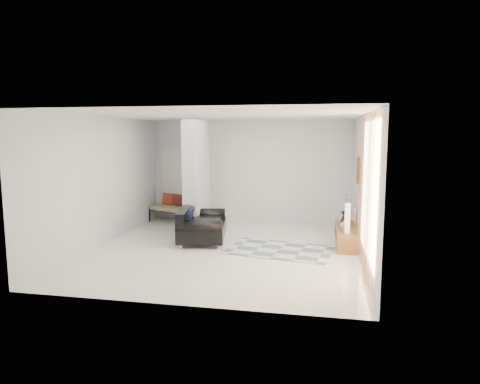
# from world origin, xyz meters

# --- Properties ---
(floor) EXTENTS (6.00, 6.00, 0.00)m
(floor) POSITION_xyz_m (0.00, 0.00, 0.00)
(floor) COLOR white
(floor) RESTS_ON ground
(ceiling) EXTENTS (6.00, 6.00, 0.00)m
(ceiling) POSITION_xyz_m (0.00, 0.00, 2.80)
(ceiling) COLOR white
(ceiling) RESTS_ON wall_back
(wall_back) EXTENTS (6.00, 0.00, 6.00)m
(wall_back) POSITION_xyz_m (0.00, 3.00, 1.40)
(wall_back) COLOR silver
(wall_back) RESTS_ON ground
(wall_front) EXTENTS (6.00, 0.00, 6.00)m
(wall_front) POSITION_xyz_m (0.00, -3.00, 1.40)
(wall_front) COLOR silver
(wall_front) RESTS_ON ground
(wall_left) EXTENTS (0.00, 6.00, 6.00)m
(wall_left) POSITION_xyz_m (-2.75, 0.00, 1.40)
(wall_left) COLOR silver
(wall_left) RESTS_ON ground
(wall_right) EXTENTS (0.00, 6.00, 6.00)m
(wall_right) POSITION_xyz_m (2.75, 0.00, 1.40)
(wall_right) COLOR silver
(wall_right) RESTS_ON ground
(partition_column) EXTENTS (0.35, 1.20, 2.80)m
(partition_column) POSITION_xyz_m (-1.10, 1.60, 1.40)
(partition_column) COLOR #B8BEC0
(partition_column) RESTS_ON floor
(hallway_door) EXTENTS (0.85, 0.06, 2.04)m
(hallway_door) POSITION_xyz_m (-2.10, 2.96, 1.02)
(hallway_door) COLOR silver
(hallway_door) RESTS_ON floor
(curtain) EXTENTS (0.00, 2.55, 2.55)m
(curtain) POSITION_xyz_m (2.67, -1.15, 1.45)
(curtain) COLOR orange
(curtain) RESTS_ON wall_right
(wall_art) EXTENTS (0.04, 0.45, 0.55)m
(wall_art) POSITION_xyz_m (2.72, 0.90, 1.65)
(wall_art) COLOR #341C0E
(wall_art) RESTS_ON wall_right
(media_console) EXTENTS (0.45, 1.62, 0.80)m
(media_console) POSITION_xyz_m (2.52, 0.90, 0.21)
(media_console) COLOR brown
(media_console) RESTS_ON floor
(loveseat) EXTENTS (1.28, 1.84, 0.76)m
(loveseat) POSITION_xyz_m (-0.76, 0.68, 0.35)
(loveseat) COLOR silver
(loveseat) RESTS_ON floor
(daybed) EXTENTS (1.73, 1.23, 0.77)m
(daybed) POSITION_xyz_m (-1.90, 2.49, 0.42)
(daybed) COLOR black
(daybed) RESTS_ON floor
(area_rug) EXTENTS (2.37, 1.79, 0.01)m
(area_rug) POSITION_xyz_m (1.12, 0.20, 0.01)
(area_rug) COLOR beige
(area_rug) RESTS_ON floor
(cylinder_lamp) EXTENTS (0.11, 0.11, 0.61)m
(cylinder_lamp) POSITION_xyz_m (2.50, 0.37, 0.71)
(cylinder_lamp) COLOR white
(cylinder_lamp) RESTS_ON media_console
(bronze_figurine) EXTENTS (0.13, 0.13, 0.26)m
(bronze_figurine) POSITION_xyz_m (2.47, 1.45, 0.53)
(bronze_figurine) COLOR black
(bronze_figurine) RESTS_ON media_console
(vase) EXTENTS (0.22, 0.22, 0.22)m
(vase) POSITION_xyz_m (2.47, 0.71, 0.51)
(vase) COLOR silver
(vase) RESTS_ON media_console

